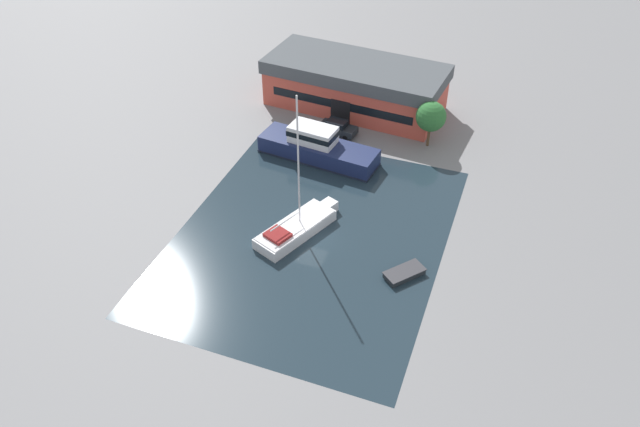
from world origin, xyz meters
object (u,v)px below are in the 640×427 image
Objects in this scene: warehouse_building at (355,85)px; motor_cruiser at (317,147)px; small_dinghy at (404,273)px; sailboat_moored at (297,227)px; parked_car at (338,127)px; quay_tree_near_building at (431,117)px.

warehouse_building is 1.64× the size of motor_cruiser.
small_dinghy is (13.20, -14.30, -1.07)m from motor_cruiser.
warehouse_building is at bearing 5.11° from motor_cruiser.
motor_cruiser is at bearing 123.88° from sailboat_moored.
parked_car is 0.32× the size of sailboat_moored.
sailboat_moored is (2.28, -24.44, -2.17)m from warehouse_building.
parked_car is 17.82m from sailboat_moored.
sailboat_moored is 1.04× the size of motor_cruiser.
motor_cruiser is (-0.30, -12.18, -1.50)m from warehouse_building.
sailboat_moored is 3.69× the size of small_dinghy.
sailboat_moored is at bearing 28.77° from small_dinghy.
parked_car is at bearing 1.52° from motor_cruiser.
quay_tree_near_building is 0.40× the size of motor_cruiser.
warehouse_building reaches higher than motor_cruiser.
warehouse_building is 1.57× the size of sailboat_moored.
sailboat_moored is 10.82m from small_dinghy.
sailboat_moored reaches higher than warehouse_building.
motor_cruiser is 19.49m from small_dinghy.
parked_car is 1.19× the size of small_dinghy.
parked_car is (0.18, -6.75, -2.02)m from warehouse_building.
quay_tree_near_building is at bearing 88.96° from sailboat_moored.
warehouse_building is 7.04m from parked_car.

